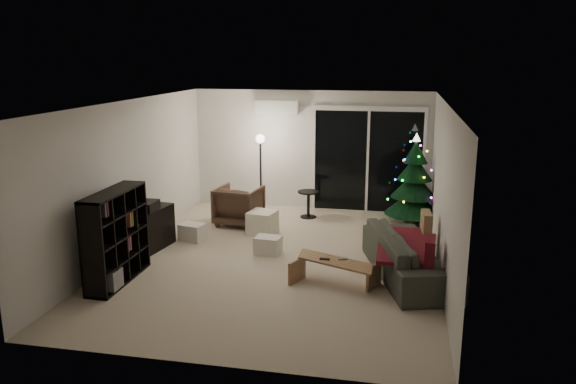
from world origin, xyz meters
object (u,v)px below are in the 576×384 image
at_px(christmas_tree, 414,179).
at_px(coffee_table, 335,272).
at_px(bookshelf, 105,236).
at_px(sofa, 409,255).
at_px(media_cabinet, 147,230).
at_px(armchair, 239,205).

bearing_deg(christmas_tree, coffee_table, -108.95).
height_order(bookshelf, sofa, bookshelf).
bearing_deg(sofa, christmas_tree, -18.42).
xyz_separation_m(sofa, christmas_tree, (0.09, 2.77, 0.55)).
height_order(bookshelf, christmas_tree, christmas_tree).
distance_m(bookshelf, christmas_tree, 5.80).
distance_m(media_cabinet, coffee_table, 3.37).
relative_size(armchair, christmas_tree, 0.47).
distance_m(bookshelf, media_cabinet, 1.35).
distance_m(armchair, coffee_table, 3.38).
distance_m(armchair, sofa, 3.82).
height_order(armchair, christmas_tree, christmas_tree).
bearing_deg(bookshelf, media_cabinet, 106.99).
xyz_separation_m(bookshelf, christmas_tree, (4.39, 3.78, 0.21)).
distance_m(media_cabinet, sofa, 4.31).
relative_size(armchair, sofa, 0.36).
xyz_separation_m(media_cabinet, christmas_tree, (4.39, 2.46, 0.53)).
bearing_deg(bookshelf, sofa, 30.09).
bearing_deg(media_cabinet, armchair, 66.55).
distance_m(sofa, coffee_table, 1.17).
bearing_deg(armchair, media_cabinet, 64.43).
xyz_separation_m(media_cabinet, coffee_table, (3.26, -0.83, -0.17)).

